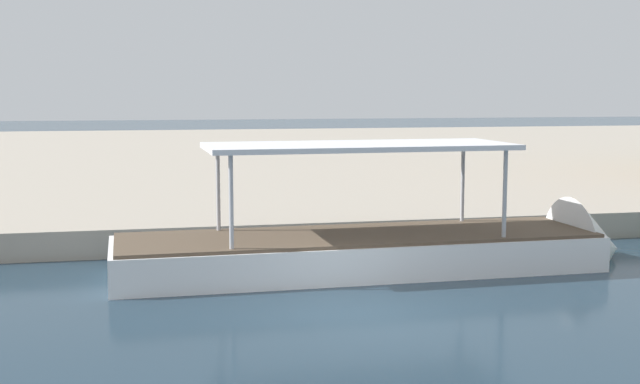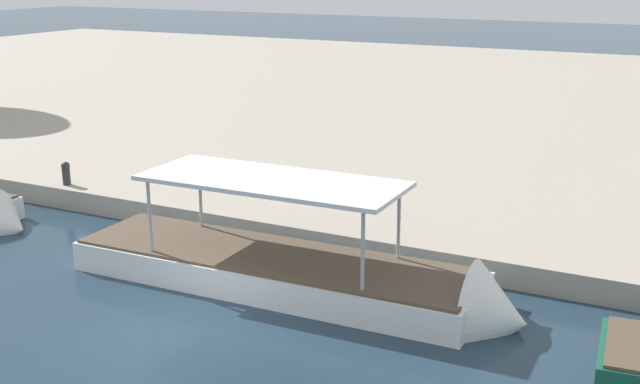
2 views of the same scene
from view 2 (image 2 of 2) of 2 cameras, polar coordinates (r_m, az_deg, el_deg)
ground_plane at (r=20.09m, az=-10.88°, el=-9.85°), size 220.00×220.00×0.00m
dock_promenade at (r=50.15m, az=13.75°, el=6.00°), size 120.00×55.00×0.76m
tour_boat_2 at (r=21.97m, az=-0.62°, el=-6.14°), size 12.81×3.33×4.20m
mooring_bollard_0 at (r=30.97m, az=-17.46°, el=1.33°), size 0.32×0.32×0.87m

